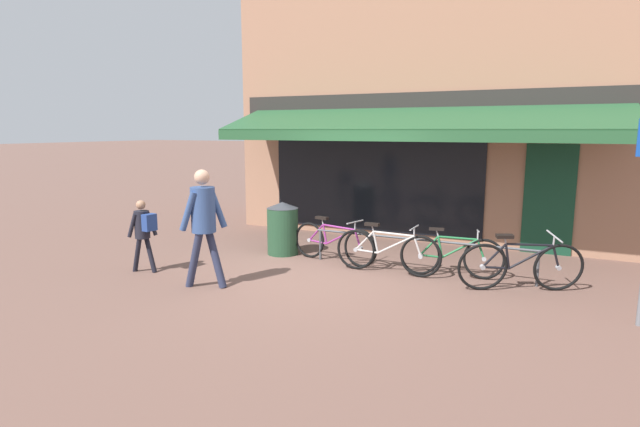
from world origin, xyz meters
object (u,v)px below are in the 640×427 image
(bicycle_green, at_px, (451,255))
(pedestrian_adult, at_px, (203,216))
(bicycle_purple, at_px, (334,242))
(litter_bin, at_px, (283,228))
(bicycle_black, at_px, (520,266))
(pedestrian_child, at_px, (143,227))
(bicycle_silver, at_px, (387,251))

(bicycle_green, xyz_separation_m, pedestrian_adult, (-3.24, -2.19, 0.74))
(bicycle_purple, distance_m, litter_bin, 1.14)
(bicycle_black, height_order, pedestrian_child, pedestrian_child)
(bicycle_green, height_order, litter_bin, litter_bin)
(bicycle_green, distance_m, litter_bin, 3.21)
(bicycle_silver, height_order, pedestrian_child, pedestrian_child)
(bicycle_silver, bearing_deg, pedestrian_adult, -140.24)
(pedestrian_child, distance_m, litter_bin, 2.55)
(bicycle_black, xyz_separation_m, pedestrian_adult, (-4.30, -1.84, 0.70))
(pedestrian_adult, distance_m, pedestrian_child, 1.47)
(bicycle_silver, relative_size, pedestrian_adult, 1.00)
(bicycle_silver, xyz_separation_m, pedestrian_child, (-3.66, -1.71, 0.39))
(bicycle_green, xyz_separation_m, bicycle_black, (1.07, -0.35, 0.04))
(bicycle_black, relative_size, pedestrian_child, 1.41)
(bicycle_black, xyz_separation_m, pedestrian_child, (-5.72, -1.64, 0.37))
(pedestrian_adult, bearing_deg, bicycle_green, -142.85)
(bicycle_green, xyz_separation_m, pedestrian_child, (-4.66, -1.99, 0.41))
(bicycle_black, relative_size, pedestrian_adult, 0.96)
(bicycle_purple, height_order, bicycle_silver, bicycle_silver)
(bicycle_silver, relative_size, litter_bin, 1.79)
(bicycle_green, bearing_deg, litter_bin, 167.92)
(bicycle_purple, relative_size, pedestrian_child, 1.43)
(bicycle_purple, bearing_deg, pedestrian_adult, -107.75)
(bicycle_purple, bearing_deg, bicycle_green, 10.80)
(bicycle_green, bearing_deg, bicycle_silver, -174.63)
(bicycle_green, xyz_separation_m, litter_bin, (-3.21, 0.10, 0.15))
(pedestrian_child, bearing_deg, litter_bin, -117.50)
(bicycle_silver, height_order, pedestrian_adult, pedestrian_adult)
(bicycle_silver, distance_m, pedestrian_child, 4.06)
(bicycle_purple, relative_size, bicycle_silver, 0.97)
(pedestrian_child, bearing_deg, bicycle_green, -149.67)
(bicycle_purple, distance_m, bicycle_silver, 1.12)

